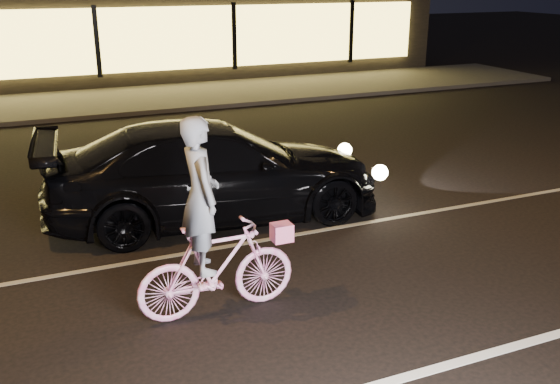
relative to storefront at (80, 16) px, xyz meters
name	(u,v)px	position (x,y,z in m)	size (l,w,h in m)	color
ground	(291,313)	(0.00, -18.97, -2.15)	(90.00, 90.00, 0.00)	black
lane_stripe_far	(233,245)	(0.00, -16.97, -2.14)	(60.00, 0.10, 0.01)	gray
sidewalk	(110,101)	(0.00, -5.97, -2.09)	(30.00, 4.00, 0.12)	#383533
storefront	(80,16)	(0.00, 0.00, 0.00)	(25.40, 8.42, 4.20)	black
cyclist	(213,247)	(-0.78, -18.61, -1.34)	(1.80, 0.62, 2.26)	#E9349C
sedan	(215,171)	(0.13, -15.79, -1.40)	(5.30, 2.54, 1.49)	black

